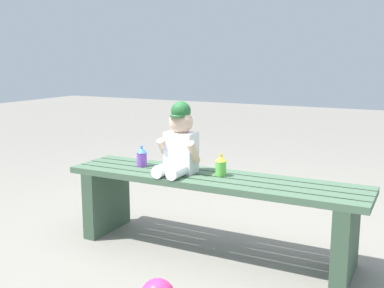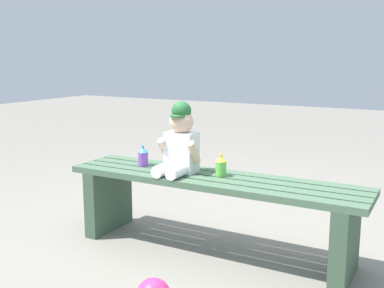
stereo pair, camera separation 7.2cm
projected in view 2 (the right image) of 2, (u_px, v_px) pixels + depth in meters
ground_plane at (211, 251)px, 2.66m from camera, size 16.00×16.00×0.00m
park_bench at (212, 200)px, 2.60m from camera, size 1.69×0.38×0.44m
child_figure at (180, 142)px, 2.63m from camera, size 0.23×0.27×0.40m
sippy_cup_left at (143, 156)px, 2.81m from camera, size 0.06×0.06×0.12m
sippy_cup_right at (221, 166)px, 2.57m from camera, size 0.06×0.06×0.12m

